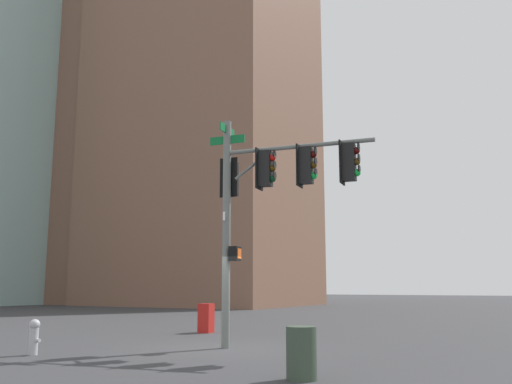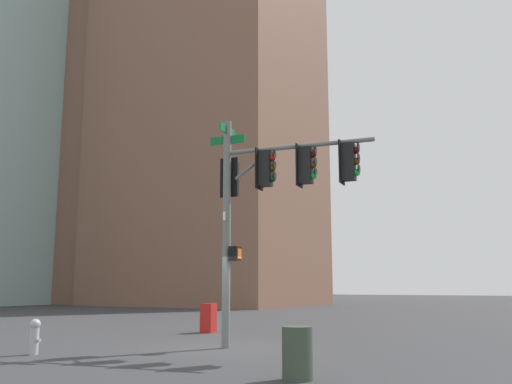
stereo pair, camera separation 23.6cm
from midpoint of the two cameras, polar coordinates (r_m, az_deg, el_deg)
ground_plane at (r=15.89m, az=-4.15°, el=-15.67°), size 200.00×200.00×0.00m
signal_pole_assembly at (r=15.64m, az=0.61°, el=0.31°), size 4.78×1.22×6.45m
fire_hydrant at (r=15.34m, az=-22.19°, el=-13.44°), size 0.34×0.26×0.87m
litter_bin at (r=10.58m, az=4.01°, el=-16.13°), size 0.56×0.56×0.95m
newspaper_box at (r=21.11m, az=-5.46°, el=-12.72°), size 0.53×0.63×1.05m
building_brick_nearside at (r=66.34m, az=-14.93°, el=10.40°), size 27.39×16.24×48.08m
building_brick_midblock at (r=54.42m, az=-5.48°, el=6.50°), size 18.88×14.64×33.54m
building_glass_tower at (r=71.67m, az=-24.66°, el=13.50°), size 23.03×33.97×57.57m
building_brick_farside at (r=72.17m, az=-22.83°, el=2.50°), size 22.84×14.00×31.82m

